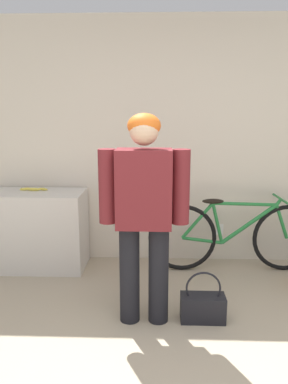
{
  "coord_description": "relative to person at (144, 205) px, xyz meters",
  "views": [
    {
      "loc": [
        -0.15,
        -1.51,
        1.63
      ],
      "look_at": [
        -0.25,
        1.2,
        1.05
      ],
      "focal_mm": 35.0,
      "sensor_mm": 36.0,
      "label": 1
    }
  ],
  "objects": [
    {
      "name": "banana",
      "position": [
        -1.2,
        1.08,
        -0.11
      ],
      "size": [
        0.31,
        0.08,
        0.03
      ],
      "color": "#EAD64C",
      "rests_on": "side_shelf"
    },
    {
      "name": "handbag",
      "position": [
        0.47,
        0.01,
        -0.83
      ],
      "size": [
        0.35,
        0.17,
        0.41
      ],
      "color": "black",
      "rests_on": "ground_plane"
    },
    {
      "name": "bicycle",
      "position": [
        0.9,
        1.0,
        -0.57
      ],
      "size": [
        1.79,
        0.46,
        0.78
      ],
      "rotation": [
        0.0,
        0.0,
        0.03
      ],
      "color": "black",
      "rests_on": "ground_plane"
    },
    {
      "name": "side_shelf",
      "position": [
        -1.16,
        1.02,
        -0.54
      ],
      "size": [
        0.99,
        0.52,
        0.82
      ],
      "color": "beige",
      "rests_on": "ground_plane"
    },
    {
      "name": "wall_back",
      "position": [
        0.25,
        1.32,
        0.35
      ],
      "size": [
        8.0,
        0.07,
        2.6
      ],
      "color": "beige",
      "rests_on": "ground_plane"
    },
    {
      "name": "person",
      "position": [
        0.0,
        0.0,
        0.0
      ],
      "size": [
        0.68,
        0.26,
        1.62
      ],
      "rotation": [
        0.0,
        0.0,
        -0.01
      ],
      "color": "black",
      "rests_on": "ground_plane"
    }
  ]
}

